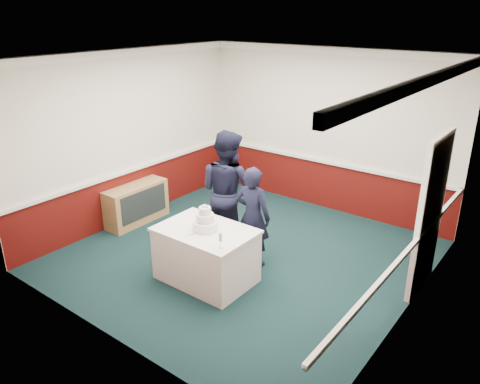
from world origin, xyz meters
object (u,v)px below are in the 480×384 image
Objects in this scene: cake_knife at (194,234)px; person_woman at (253,217)px; wedding_cake at (205,222)px; champagne_flute at (220,238)px; person_man at (227,191)px; cake_table at (206,254)px; sideboard at (137,204)px.

person_woman is at bearing 90.41° from cake_knife.
champagne_flute is (0.50, -0.28, 0.03)m from wedding_cake.
person_man is (-0.39, 0.96, 0.06)m from wedding_cake.
person_woman is (0.27, 0.97, -0.02)m from cake_knife.
cake_table is 0.86× the size of person_woman.
sideboard is 2.37m from cake_table.
person_woman is at bearing 72.29° from wedding_cake.
person_man reaches higher than champagne_flute.
person_woman is (0.63, -0.20, -0.20)m from person_man.
cake_table is 0.89m from person_woman.
person_woman is (-0.26, 1.05, -0.16)m from champagne_flute.
sideboard is 0.91× the size of cake_table.
sideboard is 2.44m from wedding_cake.
person_woman is (2.51, 0.06, 0.42)m from sideboard.
wedding_cake reaches higher than cake_knife.
wedding_cake is (2.27, -0.70, 0.55)m from sideboard.
sideboard is 2.99m from champagne_flute.
wedding_cake reaches higher than cake_table.
person_man is (-0.36, 1.16, 0.17)m from cake_knife.
sideboard is 0.78× the size of person_woman.
person_woman reaches higher than wedding_cake.
wedding_cake is at bearing 97.74° from cake_knife.
person_man is at bearing -23.35° from person_woman.
cake_knife is 0.11× the size of person_man.
cake_knife is 0.55m from champagne_flute.
champagne_flute is 1.53m from person_man.
cake_table is at bearing 114.86° from person_man.
cake_table is 0.44m from cake_knife.
wedding_cake is 0.57m from champagne_flute.
sideboard is at bearing 160.45° from champagne_flute.
cake_table is (2.27, -0.70, 0.05)m from sideboard.
cake_knife is at bearing 171.42° from champagne_flute.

